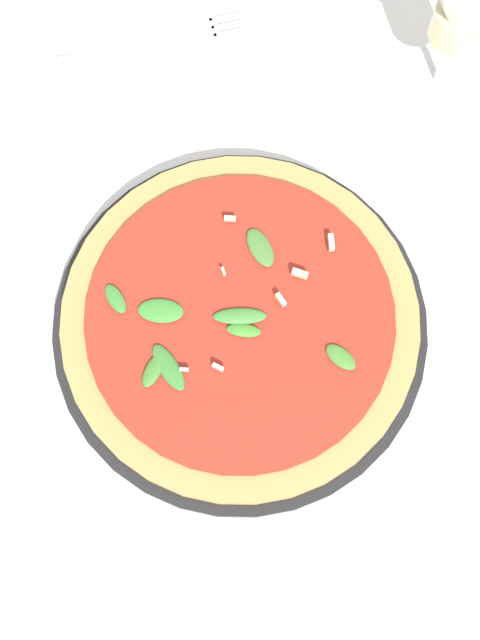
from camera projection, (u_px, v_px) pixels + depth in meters
ground_plane at (279, 314)px, 0.80m from camera, size 6.00×6.00×0.00m
pizza_arugula_main at (240, 324)px, 0.78m from camera, size 0.33×0.33×0.05m
wine_glass at (465, 7)px, 0.76m from camera, size 0.09×0.09×0.17m
napkin at (145, 47)px, 0.88m from camera, size 0.17×0.13×0.01m
fork at (151, 42)px, 0.87m from camera, size 0.19×0.05×0.00m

